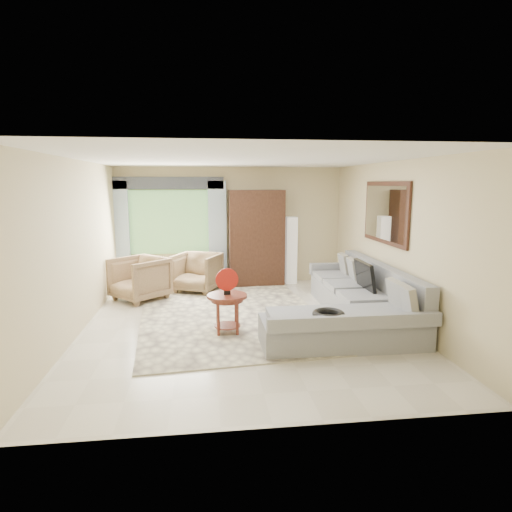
{
  "coord_description": "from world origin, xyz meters",
  "views": [
    {
      "loc": [
        -0.61,
        -6.6,
        2.24
      ],
      "look_at": [
        0.25,
        0.35,
        1.05
      ],
      "focal_mm": 30.0,
      "sensor_mm": 36.0,
      "label": 1
    }
  ],
  "objects": [
    {
      "name": "red_disc",
      "position": [
        -0.28,
        -0.4,
        0.83
      ],
      "size": [
        0.34,
        0.05,
        0.34
      ],
      "primitive_type": "cylinder",
      "rotation": [
        1.57,
        0.0,
        0.08
      ],
      "color": "#A91910",
      "rests_on": "coffee_table"
    },
    {
      "name": "armchair_right",
      "position": [
        -0.76,
        2.24,
        0.4
      ],
      "size": [
        1.16,
        1.17,
        0.81
      ],
      "primitive_type": "imported",
      "rotation": [
        0.0,
        0.0,
        -0.43
      ],
      "color": "#8B6E4C",
      "rests_on": "ground"
    },
    {
      "name": "curtain_right",
      "position": [
        -0.3,
        2.88,
        1.15
      ],
      "size": [
        0.4,
        0.08,
        2.3
      ],
      "primitive_type": "cube",
      "color": "#9EB7CC",
      "rests_on": "ground"
    },
    {
      "name": "coffee_table",
      "position": [
        -0.28,
        -0.4,
        0.32
      ],
      "size": [
        0.6,
        0.6,
        0.6
      ],
      "rotation": [
        0.0,
        0.0,
        0.26
      ],
      "color": "#4A1913",
      "rests_on": "ground"
    },
    {
      "name": "ground",
      "position": [
        0.0,
        0.0,
        0.0
      ],
      "size": [
        6.0,
        6.0,
        0.0
      ],
      "primitive_type": "plane",
      "color": "silver",
      "rests_on": "ground"
    },
    {
      "name": "armchair_left",
      "position": [
        -1.86,
        1.71,
        0.42
      ],
      "size": [
        1.29,
        1.29,
        0.84
      ],
      "primitive_type": "imported",
      "rotation": [
        0.0,
        0.0,
        -0.81
      ],
      "color": "#977352",
      "rests_on": "ground"
    },
    {
      "name": "valance",
      "position": [
        -1.35,
        2.9,
        2.25
      ],
      "size": [
        2.4,
        0.12,
        0.26
      ],
      "primitive_type": "cube",
      "color": "#1E232D",
      "rests_on": "wall_back"
    },
    {
      "name": "window",
      "position": [
        -1.35,
        2.97,
        1.4
      ],
      "size": [
        1.8,
        0.04,
        1.4
      ],
      "primitive_type": "cube",
      "color": "#669E59",
      "rests_on": "wall_back"
    },
    {
      "name": "potted_plant",
      "position": [
        -1.88,
        2.77,
        0.3
      ],
      "size": [
        0.64,
        0.58,
        0.59
      ],
      "primitive_type": "imported",
      "rotation": [
        0.0,
        0.0,
        0.26
      ],
      "color": "#999999",
      "rests_on": "ground"
    },
    {
      "name": "wall_mirror",
      "position": [
        2.46,
        0.35,
        1.75
      ],
      "size": [
        0.05,
        1.7,
        1.05
      ],
      "color": "black",
      "rests_on": "wall_right"
    },
    {
      "name": "curtain_left",
      "position": [
        -2.4,
        2.88,
        1.15
      ],
      "size": [
        0.4,
        0.08,
        2.3
      ],
      "primitive_type": "cube",
      "color": "#9EB7CC",
      "rests_on": "ground"
    },
    {
      "name": "garden_hose",
      "position": [
        1.0,
        -1.35,
        0.55
      ],
      "size": [
        0.43,
        0.43,
        0.09
      ],
      "primitive_type": "torus",
      "color": "black",
      "rests_on": "sectional_sofa"
    },
    {
      "name": "tv_screen",
      "position": [
        2.05,
        0.1,
        0.72
      ],
      "size": [
        0.14,
        0.74,
        0.48
      ],
      "primitive_type": "cube",
      "rotation": [
        0.0,
        -0.17,
        0.0
      ],
      "color": "black",
      "rests_on": "sectional_sofa"
    },
    {
      "name": "floor_lamp",
      "position": [
        1.35,
        2.78,
        0.75
      ],
      "size": [
        0.24,
        0.24,
        1.5
      ],
      "primitive_type": "cube",
      "color": "silver",
      "rests_on": "ground"
    },
    {
      "name": "area_rug",
      "position": [
        -0.16,
        0.37,
        0.01
      ],
      "size": [
        3.35,
        4.25,
        0.02
      ],
      "primitive_type": "cube",
      "rotation": [
        0.0,
        0.0,
        0.09
      ],
      "color": "beige",
      "rests_on": "ground"
    },
    {
      "name": "armoire",
      "position": [
        0.55,
        2.72,
        1.05
      ],
      "size": [
        1.2,
        0.55,
        2.1
      ],
      "primitive_type": "cube",
      "color": "black",
      "rests_on": "ground"
    },
    {
      "name": "sectional_sofa",
      "position": [
        1.78,
        -0.18,
        0.28
      ],
      "size": [
        2.3,
        3.46,
        0.9
      ],
      "color": "gray",
      "rests_on": "ground"
    }
  ]
}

